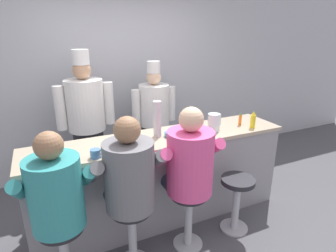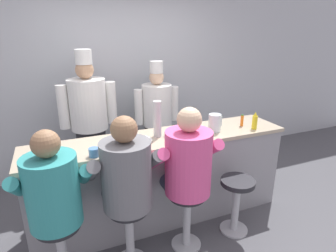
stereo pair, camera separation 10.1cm
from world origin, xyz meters
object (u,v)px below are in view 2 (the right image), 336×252
ketchup_bottle_red (198,125)px  mustard_bottle_yellow (255,121)px  diner_seated_grey (126,178)px  coffee_mug_blue (95,152)px  napkin_dispenser_chrome (197,132)px  diner_seated_teal (54,194)px  hot_sauce_bottle_orange (242,121)px  diner_seated_pink (186,166)px  breakfast_plate (138,140)px  empty_stool_round (236,197)px  cereal_bowl (172,134)px  cook_in_whites_far (157,115)px  water_pitcher_clear (215,123)px  cook_in_whites_near (89,116)px  cup_stack_steel (157,119)px

ketchup_bottle_red → mustard_bottle_yellow: bearing=-8.2°
ketchup_bottle_red → diner_seated_grey: (-0.90, -0.41, -0.23)m
coffee_mug_blue → napkin_dispenser_chrome: (1.04, 0.03, 0.03)m
diner_seated_teal → hot_sauce_bottle_orange: bearing=12.4°
diner_seated_grey → diner_seated_pink: (0.57, 0.00, 0.00)m
diner_seated_grey → breakfast_plate: bearing=60.6°
mustard_bottle_yellow → empty_stool_round: mustard_bottle_yellow is taller
mustard_bottle_yellow → cereal_bowl: mustard_bottle_yellow is taller
ketchup_bottle_red → cook_in_whites_far: (-0.06, 1.07, -0.18)m
coffee_mug_blue → hot_sauce_bottle_orange: bearing=6.1°
breakfast_plate → diner_seated_pink: 0.57m
mustard_bottle_yellow → water_pitcher_clear: bearing=167.1°
mustard_bottle_yellow → hot_sauce_bottle_orange: 0.16m
water_pitcher_clear → cereal_bowl: bearing=175.6°
coffee_mug_blue → mustard_bottle_yellow: bearing=1.4°
cereal_bowl → mustard_bottle_yellow: bearing=-8.5°
ketchup_bottle_red → diner_seated_teal: (-1.47, -0.42, -0.24)m
ketchup_bottle_red → mustard_bottle_yellow: (0.67, -0.10, -0.01)m
coffee_mug_blue → empty_stool_round: (1.34, -0.31, -0.61)m
empty_stool_round → mustard_bottle_yellow: bearing=38.9°
coffee_mug_blue → diner_seated_teal: diner_seated_teal is taller
diner_seated_pink → breakfast_plate: bearing=124.5°
cereal_bowl → coffee_mug_blue: (-0.82, -0.19, 0.02)m
ketchup_bottle_red → water_pitcher_clear: (0.21, 0.01, -0.01)m
breakfast_plate → ketchup_bottle_red: bearing=-3.6°
diner_seated_grey → cook_in_whites_near: cook_in_whites_near is taller
cup_stack_steel → diner_seated_teal: (-1.05, -0.52, -0.33)m
hot_sauce_bottle_orange → breakfast_plate: size_ratio=0.49×
cereal_bowl → diner_seated_teal: 1.28m
napkin_dispenser_chrome → water_pitcher_clear: bearing=22.8°
breakfast_plate → cereal_bowl: (0.36, 0.01, 0.01)m
cup_stack_steel → cook_in_whites_far: size_ratio=0.23×
cup_stack_steel → cook_in_whites_far: cook_in_whites_far is taller
cereal_bowl → coffee_mug_blue: 0.84m
water_pitcher_clear → cereal_bowl: water_pitcher_clear is taller
water_pitcher_clear → breakfast_plate: size_ratio=0.70×
mustard_bottle_yellow → napkin_dispenser_chrome: bearing=-179.1°
diner_seated_grey → cook_in_whites_far: cook_in_whites_far is taller
coffee_mug_blue → empty_stool_round: coffee_mug_blue is taller
mustard_bottle_yellow → ketchup_bottle_red: bearing=171.8°
coffee_mug_blue → cook_in_whites_near: bearing=84.6°
ketchup_bottle_red → empty_stool_round: (0.23, -0.45, -0.68)m
cook_in_whites_near → cook_in_whites_far: bearing=2.3°
ketchup_bottle_red → breakfast_plate: 0.65m
coffee_mug_blue → diner_seated_teal: (-0.37, -0.28, -0.17)m
cereal_bowl → cook_in_whites_far: bearing=77.9°
hot_sauce_bottle_orange → diner_seated_pink: bearing=-154.1°
diner_seated_grey → cook_in_whites_near: 1.46m
diner_seated_teal → diner_seated_grey: diner_seated_grey is taller
ketchup_bottle_red → cook_in_whites_near: (-0.99, 1.03, -0.08)m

